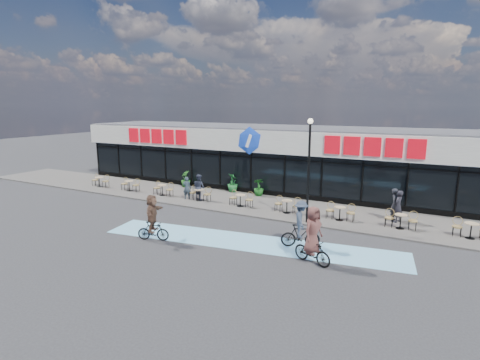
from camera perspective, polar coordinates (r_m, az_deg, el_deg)
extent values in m
plane|color=#28282B|center=(20.57, -6.97, -6.21)|extent=(120.00, 120.00, 0.00)
cube|color=#514E48|center=(24.24, -0.93, -3.29)|extent=(44.00, 5.00, 0.10)
cube|color=#6FB1D1|center=(17.41, 1.20, -9.42)|extent=(14.17, 4.13, 0.01)
cube|color=black|center=(28.78, 4.32, 1.97)|extent=(30.00, 6.00, 3.00)
cube|color=white|center=(28.36, 4.27, 6.42)|extent=(30.60, 6.30, 1.50)
cube|color=#47474C|center=(28.44, 4.41, 8.05)|extent=(30.60, 6.30, 0.10)
cube|color=navy|center=(25.82, 1.68, 4.40)|extent=(30.60, 0.08, 0.18)
cube|color=black|center=(25.88, 1.68, 3.52)|extent=(30.00, 0.06, 0.08)
cube|color=black|center=(26.34, 1.66, -1.76)|extent=(30.00, 0.10, 0.40)
cube|color=red|center=(29.91, -12.54, 6.53)|extent=(5.63, 0.18, 1.10)
cube|color=red|center=(23.13, 19.56, 4.80)|extent=(5.63, 0.18, 1.10)
ellipsoid|color=blue|center=(25.51, 1.43, 6.01)|extent=(1.90, 0.24, 1.90)
cylinder|color=black|center=(35.24, -20.85, 2.99)|extent=(0.10, 0.10, 3.00)
cylinder|color=black|center=(33.42, -17.99, 2.76)|extent=(0.10, 0.10, 3.00)
cylinder|color=black|center=(31.69, -14.82, 2.50)|extent=(0.10, 0.10, 3.00)
cylinder|color=black|center=(30.07, -11.29, 2.19)|extent=(0.10, 0.10, 3.00)
cylinder|color=black|center=(28.58, -7.38, 1.85)|extent=(0.10, 0.10, 3.00)
cylinder|color=black|center=(27.24, -3.07, 1.46)|extent=(0.10, 0.10, 3.00)
cylinder|color=black|center=(26.07, 1.67, 1.02)|extent=(0.10, 0.10, 3.00)
cylinder|color=black|center=(25.09, 6.80, 0.53)|extent=(0.10, 0.10, 3.00)
cylinder|color=black|center=(24.33, 12.30, 0.01)|extent=(0.10, 0.10, 3.00)
cylinder|color=black|center=(23.81, 18.10, -0.54)|extent=(0.10, 0.10, 3.00)
cylinder|color=black|center=(23.55, 24.09, -1.11)|extent=(0.10, 0.10, 3.00)
cylinder|color=black|center=(23.55, 30.15, -1.67)|extent=(0.10, 0.10, 3.00)
cylinder|color=black|center=(19.54, 10.39, 0.89)|extent=(0.12, 0.12, 5.19)
sphere|color=#FFF2CC|center=(19.25, 10.68, 8.80)|extent=(0.28, 0.28, 0.28)
cylinder|color=#C7B580|center=(30.15, -20.69, 0.38)|extent=(0.60, 0.60, 0.04)
cylinder|color=black|center=(30.21, -20.65, -0.27)|extent=(0.06, 0.06, 0.70)
cylinder|color=black|center=(30.28, -20.60, -0.93)|extent=(0.40, 0.40, 0.02)
cylinder|color=#C7B580|center=(27.99, -16.57, -0.15)|extent=(0.60, 0.60, 0.04)
cylinder|color=black|center=(28.06, -16.53, -0.85)|extent=(0.06, 0.06, 0.70)
cylinder|color=black|center=(28.14, -16.49, -1.57)|extent=(0.40, 0.40, 0.02)
cylinder|color=#C7B580|center=(26.01, -11.80, -0.77)|extent=(0.60, 0.60, 0.04)
cylinder|color=black|center=(26.08, -11.77, -1.52)|extent=(0.06, 0.06, 0.70)
cylinder|color=black|center=(26.17, -11.74, -2.29)|extent=(0.40, 0.40, 0.02)
cylinder|color=#C7B580|center=(24.24, -6.28, -1.48)|extent=(0.60, 0.60, 0.04)
cylinder|color=black|center=(24.32, -6.26, -2.29)|extent=(0.06, 0.06, 0.70)
cylinder|color=black|center=(24.40, -6.24, -3.11)|extent=(0.40, 0.40, 0.02)
cylinder|color=#C7B580|center=(22.73, 0.04, -2.28)|extent=(0.60, 0.60, 0.04)
cylinder|color=black|center=(22.81, 0.04, -3.13)|extent=(0.06, 0.06, 0.70)
cylinder|color=black|center=(22.91, 0.04, -4.00)|extent=(0.40, 0.40, 0.02)
cylinder|color=#C7B580|center=(21.54, 7.17, -3.14)|extent=(0.60, 0.60, 0.04)
cylinder|color=black|center=(21.63, 7.15, -4.04)|extent=(0.06, 0.06, 0.70)
cylinder|color=black|center=(21.73, 7.13, -4.95)|extent=(0.40, 0.40, 0.02)
cylinder|color=#C7B580|center=(20.72, 15.01, -4.03)|extent=(0.60, 0.60, 0.04)
cylinder|color=black|center=(20.81, 14.96, -4.96)|extent=(0.06, 0.06, 0.70)
cylinder|color=black|center=(20.92, 14.91, -5.91)|extent=(0.40, 0.40, 0.02)
cylinder|color=#C7B580|center=(20.32, 23.34, -4.89)|extent=(0.60, 0.60, 0.04)
cylinder|color=black|center=(20.42, 23.26, -5.84)|extent=(0.06, 0.06, 0.70)
cylinder|color=black|center=(20.52, 23.18, -6.80)|extent=(0.40, 0.40, 0.02)
cylinder|color=#C7B580|center=(20.37, 31.83, -5.66)|extent=(0.60, 0.60, 0.04)
cylinder|color=black|center=(20.46, 31.73, -6.60)|extent=(0.06, 0.06, 0.70)
cylinder|color=black|center=(20.56, 31.62, -7.56)|extent=(0.40, 0.40, 0.02)
imported|color=#1E5919|center=(28.46, -8.28, 0.18)|extent=(0.97, 0.97, 1.23)
imported|color=#1B6129|center=(26.57, -1.15, -0.41)|extent=(1.00, 1.00, 1.32)
imported|color=#165018|center=(25.47, 2.87, -1.10)|extent=(0.90, 0.90, 1.18)
imported|color=#2B3743|center=(24.73, -8.10, -1.21)|extent=(0.63, 0.51, 1.49)
imported|color=#282D3F|center=(24.51, -6.26, -1.06)|extent=(0.96, 0.83, 1.67)
imported|color=black|center=(21.34, 22.94, -3.73)|extent=(0.58, 0.72, 1.72)
imported|color=black|center=(21.51, 22.53, -3.51)|extent=(0.48, 0.68, 1.77)
imported|color=black|center=(15.29, 10.93, -10.63)|extent=(1.77, 1.01, 1.02)
imported|color=brown|center=(14.98, 11.06, -7.49)|extent=(0.87, 1.07, 1.89)
imported|color=black|center=(16.90, 9.18, -8.38)|extent=(1.77, 1.13, 1.03)
imported|color=#323C4E|center=(16.66, 9.27, -5.91)|extent=(0.99, 1.23, 1.66)
imported|color=black|center=(17.94, -13.09, -7.59)|extent=(1.55, 0.91, 0.90)
imported|color=brown|center=(17.68, -13.21, -4.92)|extent=(1.04, 1.69, 1.73)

